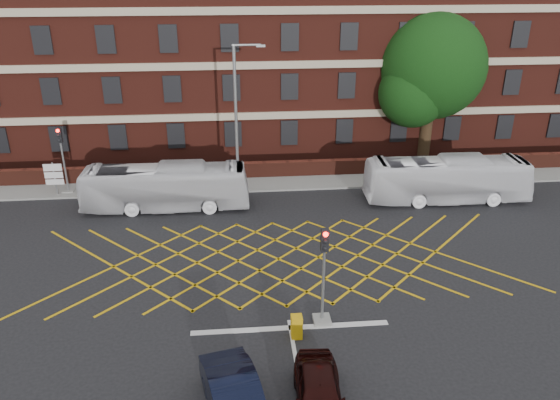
{
  "coord_description": "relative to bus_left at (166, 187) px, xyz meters",
  "views": [
    {
      "loc": [
        -2.04,
        -21.36,
        13.7
      ],
      "look_at": [
        0.03,
        1.5,
        3.44
      ],
      "focal_mm": 35.0,
      "sensor_mm": 36.0,
      "label": 1
    }
  ],
  "objects": [
    {
      "name": "ground",
      "position": [
        6.07,
        -8.6,
        -1.35
      ],
      "size": [
        120.0,
        120.0,
        0.0
      ],
      "primitive_type": "plane",
      "color": "black",
      "rests_on": "ground"
    },
    {
      "name": "utility_cabinet",
      "position": [
        6.24,
        -12.68,
        -0.87
      ],
      "size": [
        0.43,
        0.43,
        0.97
      ],
      "primitive_type": "cube",
      "color": "gold",
      "rests_on": "ground"
    },
    {
      "name": "direction_signs",
      "position": [
        -7.05,
        2.45,
        0.02
      ],
      "size": [
        1.1,
        0.16,
        2.2
      ],
      "color": "gray",
      "rests_on": "ground"
    },
    {
      "name": "victorian_building",
      "position": [
        6.31,
        13.39,
        6.48
      ],
      "size": [
        51.0,
        12.17,
        20.4
      ],
      "color": "#531D15",
      "rests_on": "ground"
    },
    {
      "name": "car_maroon",
      "position": [
        6.53,
        -16.48,
        -0.69
      ],
      "size": [
        1.8,
        3.99,
        1.33
      ],
      "primitive_type": "imported",
      "rotation": [
        0.0,
        0.0,
        -0.06
      ],
      "color": "black",
      "rests_on": "ground"
    },
    {
      "name": "boundary_wall",
      "position": [
        6.07,
        4.4,
        -0.8
      ],
      "size": [
        56.0,
        0.5,
        1.1
      ],
      "primitive_type": "cube",
      "color": "#4B1D14",
      "rests_on": "ground"
    },
    {
      "name": "deciduous_tree",
      "position": [
        18.05,
        7.38,
        4.84
      ],
      "size": [
        7.6,
        7.36,
        10.39
      ],
      "color": "black",
      "rests_on": "ground"
    },
    {
      "name": "box_junction_hatching",
      "position": [
        6.07,
        -6.6,
        -1.35
      ],
      "size": [
        8.22,
        8.22,
        0.02
      ],
      "primitive_type": "cube",
      "rotation": [
        0.0,
        0.0,
        0.79
      ],
      "color": "#CC990C",
      "rests_on": "ground"
    },
    {
      "name": "bus_left",
      "position": [
        0.0,
        0.0,
        0.0
      ],
      "size": [
        9.77,
        2.47,
        2.71
      ],
      "primitive_type": "imported",
      "rotation": [
        0.0,
        0.0,
        1.55
      ],
      "color": "silver",
      "rests_on": "ground"
    },
    {
      "name": "stop_line",
      "position": [
        6.07,
        -12.1,
        -1.34
      ],
      "size": [
        8.0,
        0.3,
        0.02
      ],
      "primitive_type": "cube",
      "color": "silver",
      "rests_on": "ground"
    },
    {
      "name": "traffic_light_far",
      "position": [
        -6.46,
        2.89,
        0.41
      ],
      "size": [
        0.7,
        0.7,
        4.27
      ],
      "color": "slate",
      "rests_on": "ground"
    },
    {
      "name": "bus_right",
      "position": [
        16.85,
        -0.39,
        0.02
      ],
      "size": [
        9.96,
        2.63,
        2.76
      ],
      "primitive_type": "imported",
      "rotation": [
        0.0,
        0.0,
        1.54
      ],
      "color": "white",
      "rests_on": "ground"
    },
    {
      "name": "far_pavement",
      "position": [
        6.07,
        3.4,
        -1.29
      ],
      "size": [
        60.0,
        3.0,
        0.12
      ],
      "primitive_type": "cube",
      "color": "slate",
      "rests_on": "ground"
    },
    {
      "name": "traffic_light_near",
      "position": [
        7.39,
        -11.82,
        0.41
      ],
      "size": [
        0.7,
        0.7,
        4.27
      ],
      "color": "slate",
      "rests_on": "ground"
    },
    {
      "name": "street_lamp",
      "position": [
        4.33,
        1.16,
        1.87
      ],
      "size": [
        2.25,
        1.0,
        9.28
      ],
      "color": "slate",
      "rests_on": "ground"
    }
  ]
}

